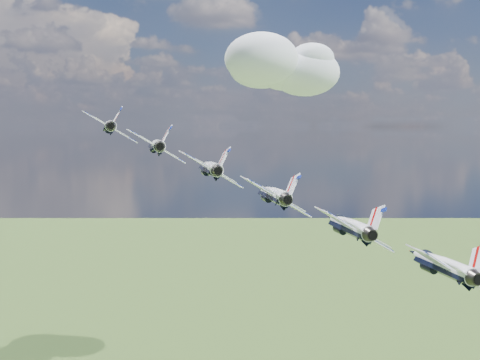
{
  "coord_description": "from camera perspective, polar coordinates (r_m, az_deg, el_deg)",
  "views": [
    {
      "loc": [
        -34.56,
        -78.73,
        151.93
      ],
      "look_at": [
        -17.25,
        2.87,
        144.51
      ],
      "focal_mm": 45.0,
      "sensor_mm": 36.0,
      "label": 1
    }
  ],
  "objects": [
    {
      "name": "jet_0",
      "position": [
        104.53,
        -12.14,
        5.03
      ],
      "size": [
        10.65,
        14.52,
        8.74
      ],
      "primitive_type": null,
      "rotation": [
        0.0,
        0.54,
        -0.0
      ],
      "color": "white"
    },
    {
      "name": "jet_5",
      "position": [
        69.85,
        18.44,
        -7.53
      ],
      "size": [
        10.65,
        14.52,
        8.74
      ],
      "primitive_type": null,
      "rotation": [
        0.0,
        0.54,
        -0.0
      ],
      "color": "silver"
    },
    {
      "name": "jet_4",
      "position": [
        74.29,
        10.22,
        -4.24
      ],
      "size": [
        10.65,
        14.52,
        8.74
      ],
      "primitive_type": null,
      "rotation": [
        0.0,
        0.54,
        -0.0
      ],
      "color": "silver"
    },
    {
      "name": "jet_2",
      "position": [
        87.49,
        -2.87,
        1.2
      ],
      "size": [
        10.65,
        14.52,
        8.74
      ],
      "primitive_type": null,
      "rotation": [
        0.0,
        0.54,
        -0.0
      ],
      "color": "white"
    },
    {
      "name": "jet_3",
      "position": [
        80.28,
        3.13,
        -1.31
      ],
      "size": [
        10.65,
        14.52,
        8.74
      ],
      "primitive_type": null,
      "rotation": [
        0.0,
        0.54,
        -0.0
      ],
      "color": "white"
    },
    {
      "name": "cloud_far",
      "position": [
        337.66,
        3.98,
        11.03
      ],
      "size": [
        60.76,
        47.74,
        23.87
      ],
      "primitive_type": "ellipsoid",
      "color": "white"
    },
    {
      "name": "jet_1",
      "position": [
        95.65,
        -7.91,
        3.29
      ],
      "size": [
        10.65,
        14.52,
        8.74
      ],
      "primitive_type": null,
      "rotation": [
        0.0,
        0.54,
        -0.0
      ],
      "color": "silver"
    }
  ]
}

